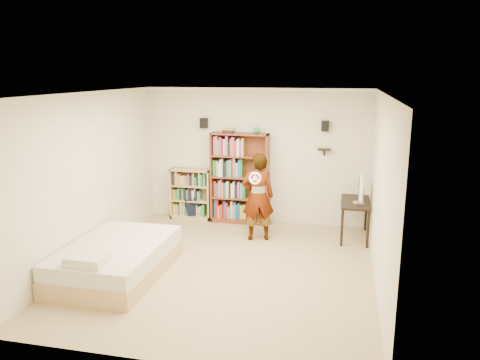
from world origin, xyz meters
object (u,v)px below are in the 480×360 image
object	(u,v)px
tall_bookshelf	(240,178)
low_bookshelf	(191,194)
daybed	(116,255)
computer_desk	(355,220)
person	(258,197)

from	to	relation	value
tall_bookshelf	low_bookshelf	world-z (taller)	tall_bookshelf
low_bookshelf	daybed	world-z (taller)	low_bookshelf
computer_desk	daybed	world-z (taller)	computer_desk
low_bookshelf	person	bearing A→B (deg)	-30.36
tall_bookshelf	person	distance (m)	1.07
daybed	person	size ratio (longest dim) A/B	1.30
low_bookshelf	person	xyz separation A→B (m)	(1.58, -0.93, 0.28)
tall_bookshelf	computer_desk	world-z (taller)	tall_bookshelf
computer_desk	person	size ratio (longest dim) A/B	0.64
person	tall_bookshelf	bearing A→B (deg)	-76.63
tall_bookshelf	low_bookshelf	size ratio (longest dim) A/B	1.74
tall_bookshelf	daybed	world-z (taller)	tall_bookshelf
tall_bookshelf	daybed	xyz separation A→B (m)	(-1.25, -2.91, -0.60)
tall_bookshelf	computer_desk	xyz separation A→B (m)	(2.27, -0.46, -0.56)
computer_desk	person	world-z (taller)	person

